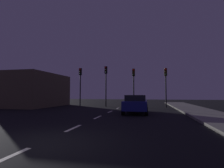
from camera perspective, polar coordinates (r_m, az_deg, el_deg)
The scene contains 15 objects.
ground_plane at distance 12.43m, azimuth -3.87°, elevation -10.42°, with size 80.00×80.00×0.00m, color black.
sidewalk_curb_right at distance 12.64m, azimuth 31.47°, elevation -9.48°, with size 3.00×40.00×0.15m, color gray.
lane_stripe_nearest at distance 5.21m, azimuth -31.19°, elevation -19.97°, with size 0.16×1.60×0.01m, color silver.
lane_stripe_second at distance 8.33m, azimuth -12.44°, elevation -13.85°, with size 0.16×1.60×0.01m, color silver.
lane_stripe_third at distance 11.86m, azimuth -4.68°, elevation -10.74°, with size 0.16×1.60×0.01m, color silver.
lane_stripe_fourth at distance 15.51m, azimuth -0.59°, elevation -9.00°, with size 0.16×1.60×0.01m, color silver.
lane_stripe_fifth at distance 19.22m, azimuth 1.91°, elevation -7.90°, with size 0.16×1.60×0.01m, color silver.
lane_stripe_sixth at distance 22.96m, azimuth 3.59°, elevation -7.15°, with size 0.16×1.60×0.01m, color silver.
lane_stripe_seventh at distance 26.72m, azimuth 4.80°, elevation -6.60°, with size 0.16×1.60×0.01m, color silver.
traffic_signal_far_left at distance 22.87m, azimuth -10.30°, elevation 1.47°, with size 0.32×0.38×4.89m.
traffic_signal_center_left at distance 21.82m, azimuth -2.00°, elevation 1.85°, with size 0.32×0.38×5.01m.
traffic_signal_center_right at distance 21.23m, azimuth 7.07°, elevation 1.33°, with size 0.32×0.38×4.61m.
traffic_signal_far_right at distance 21.23m, azimuth 17.12°, elevation 1.36°, with size 0.32×0.38×4.56m.
car_stopped_ahead at distance 14.41m, azimuth 7.74°, elevation -6.38°, with size 1.97×4.27×1.47m.
storefront_left at distance 24.14m, azimuth -23.70°, elevation -1.86°, with size 5.44×8.37×4.07m, color brown.
Camera 1 is at (3.37, -4.86, 1.54)m, focal length 28.04 mm.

